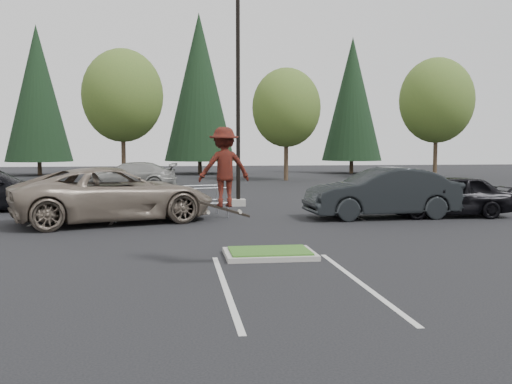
{
  "coord_description": "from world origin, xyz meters",
  "views": [
    {
      "loc": [
        -2.3,
        -14.38,
        2.78
      ],
      "look_at": [
        -0.13,
        1.5,
        1.47
      ],
      "focal_mm": 42.0,
      "sensor_mm": 36.0,
      "label": 1
    }
  ],
  "objects": [
    {
      "name": "conif_b",
      "position": [
        0.0,
        40.5,
        7.85
      ],
      "size": [
        6.38,
        6.38,
        14.5
      ],
      "color": "#38281C",
      "rests_on": "ground"
    },
    {
      "name": "car_far_silver",
      "position": [
        -5.0,
        22.0,
        0.83
      ],
      "size": [
        5.88,
        2.73,
        1.66
      ],
      "primitive_type": "imported",
      "rotation": [
        0.0,
        0.0,
        4.64
      ],
      "color": "#9E9E99",
      "rests_on": "ground"
    },
    {
      "name": "conif_a",
      "position": [
        -14.0,
        40.0,
        7.1
      ],
      "size": [
        5.72,
        5.72,
        13.0
      ],
      "color": "#38281C",
      "rests_on": "ground"
    },
    {
      "name": "cart_corral",
      "position": [
        -2.96,
        7.9,
        0.74
      ],
      "size": [
        4.38,
        2.3,
        1.18
      ],
      "rotation": [
        0.0,
        0.0,
        0.2
      ],
      "color": "gray",
      "rests_on": "ground"
    },
    {
      "name": "car_r_charc",
      "position": [
        5.37,
        7.0,
        0.94
      ],
      "size": [
        5.78,
        2.27,
        1.87
      ],
      "primitive_type": "imported",
      "rotation": [
        0.0,
        0.0,
        4.76
      ],
      "color": "black",
      "rests_on": "ground"
    },
    {
      "name": "decid_d",
      "position": [
        17.99,
        30.33,
        5.91
      ],
      "size": [
        5.76,
        5.76,
        9.43
      ],
      "color": "#38281C",
      "rests_on": "ground"
    },
    {
      "name": "decid_c",
      "position": [
        5.99,
        29.83,
        5.25
      ],
      "size": [
        5.12,
        5.12,
        8.38
      ],
      "color": "#38281C",
      "rests_on": "ground"
    },
    {
      "name": "stall_lines",
      "position": [
        -1.35,
        6.02,
        0.0
      ],
      "size": [
        22.62,
        17.6,
        0.01
      ],
      "color": "beige",
      "rests_on": "ground"
    },
    {
      "name": "decid_b",
      "position": [
        -6.01,
        30.53,
        6.04
      ],
      "size": [
        5.89,
        5.89,
        9.64
      ],
      "color": "#38281C",
      "rests_on": "ground"
    },
    {
      "name": "car_r_black",
      "position": [
        8.0,
        7.0,
        0.8
      ],
      "size": [
        4.8,
        2.14,
        1.6
      ],
      "primitive_type": "imported",
      "rotation": [
        0.0,
        0.0,
        4.66
      ],
      "color": "black",
      "rests_on": "ground"
    },
    {
      "name": "conif_c",
      "position": [
        14.0,
        39.5,
        6.85
      ],
      "size": [
        5.5,
        5.5,
        12.5
      ],
      "color": "#38281C",
      "rests_on": "ground"
    },
    {
      "name": "grass_median",
      "position": [
        0.0,
        0.0,
        0.08
      ],
      "size": [
        2.2,
        1.6,
        0.16
      ],
      "color": "#9E9B93",
      "rests_on": "ground"
    },
    {
      "name": "light_pole",
      "position": [
        0.5,
        12.0,
        4.56
      ],
      "size": [
        0.7,
        0.6,
        10.12
      ],
      "color": "#9E9B93",
      "rests_on": "ground"
    },
    {
      "name": "ground",
      "position": [
        0.0,
        0.0,
        0.0
      ],
      "size": [
        120.0,
        120.0,
        0.0
      ],
      "primitive_type": "plane",
      "color": "black",
      "rests_on": "ground"
    },
    {
      "name": "skateboarder",
      "position": [
        -1.2,
        -1.0,
        2.23
      ],
      "size": [
        1.24,
        0.83,
        2.04
      ],
      "rotation": [
        0.0,
        0.0,
        3.29
      ],
      "color": "black",
      "rests_on": "ground"
    },
    {
      "name": "car_l_tan",
      "position": [
        -4.5,
        7.0,
        0.97
      ],
      "size": [
        7.68,
        5.32,
        1.95
      ],
      "primitive_type": "imported",
      "rotation": [
        0.0,
        0.0,
        1.9
      ],
      "color": "#796A5C",
      "rests_on": "ground"
    }
  ]
}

